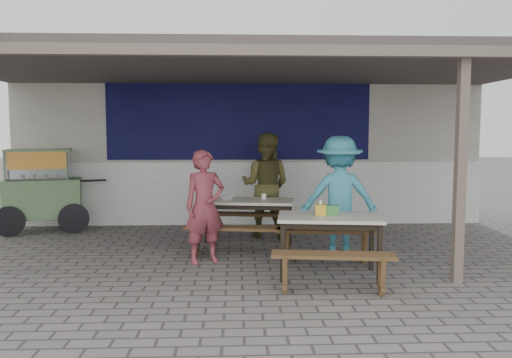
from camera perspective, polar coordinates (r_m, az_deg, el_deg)
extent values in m
plane|color=slate|center=(6.80, -0.10, -9.68)|extent=(60.00, 60.00, 0.00)
cube|color=beige|center=(10.17, -0.86, 5.22)|extent=(9.00, 1.20, 3.50)
cube|color=white|center=(9.61, -0.76, -1.65)|extent=(9.00, 0.10, 1.20)
cube|color=#0E0D40|center=(9.56, -1.98, 7.02)|extent=(5.00, 0.03, 1.60)
cube|color=#4E4643|center=(7.64, -0.39, 12.75)|extent=(9.00, 4.20, 0.12)
cube|color=#716355|center=(5.60, 0.31, 14.49)|extent=(9.00, 0.12, 0.12)
cube|color=#716355|center=(6.25, 22.32, 1.17)|extent=(0.11, 0.11, 2.70)
cube|color=beige|center=(7.56, -1.26, -2.53)|extent=(1.54, 0.89, 0.04)
cube|color=black|center=(7.57, -1.26, -2.98)|extent=(1.43, 0.78, 0.06)
cube|color=black|center=(7.46, -6.67, -5.59)|extent=(0.05, 0.05, 0.71)
cube|color=black|center=(7.28, 3.71, -5.83)|extent=(0.05, 0.05, 0.71)
cube|color=black|center=(8.00, -5.76, -4.84)|extent=(0.05, 0.05, 0.71)
cube|color=black|center=(7.84, 3.89, -5.03)|extent=(0.05, 0.05, 0.71)
cube|color=brown|center=(7.01, -1.90, -5.63)|extent=(1.58, 0.51, 0.04)
cube|color=brown|center=(7.17, -6.92, -7.25)|extent=(0.09, 0.28, 0.41)
cube|color=brown|center=(7.00, 3.26, -7.54)|extent=(0.09, 0.28, 0.41)
cube|color=brown|center=(8.20, -0.70, -4.04)|extent=(1.58, 0.51, 0.04)
cube|color=brown|center=(8.34, -5.01, -5.47)|extent=(0.09, 0.28, 0.41)
cube|color=brown|center=(8.19, 3.70, -5.66)|extent=(0.09, 0.28, 0.41)
cube|color=beige|center=(6.16, 8.38, -4.36)|extent=(1.32, 0.89, 0.04)
cube|color=black|center=(6.17, 8.37, -4.91)|extent=(1.21, 0.78, 0.06)
cube|color=black|center=(5.92, 3.04, -8.41)|extent=(0.05, 0.05, 0.71)
cube|color=black|center=(5.99, 13.94, -8.38)|extent=(0.05, 0.05, 0.71)
cube|color=black|center=(6.53, 3.21, -7.12)|extent=(0.05, 0.05, 0.71)
cube|color=black|center=(6.59, 13.07, -7.12)|extent=(0.05, 0.05, 0.71)
cube|color=brown|center=(5.54, 8.80, -8.60)|extent=(1.37, 0.44, 0.04)
cube|color=brown|center=(5.59, 3.34, -10.82)|extent=(0.08, 0.28, 0.41)
cube|color=brown|center=(5.66, 14.12, -10.76)|extent=(0.08, 0.28, 0.41)
cube|color=brown|center=(6.89, 7.98, -5.87)|extent=(1.37, 0.44, 0.04)
cube|color=brown|center=(6.93, 3.62, -7.67)|extent=(0.08, 0.28, 0.41)
cube|color=brown|center=(6.99, 12.26, -7.67)|extent=(0.08, 0.28, 0.41)
cube|color=#65875A|center=(9.68, -23.12, -1.96)|extent=(1.39, 0.96, 0.66)
cube|color=#65875A|center=(9.72, -23.05, -3.99)|extent=(1.34, 0.91, 0.05)
cylinder|color=black|center=(9.44, -26.40, -4.38)|extent=(0.52, 0.18, 0.53)
cylinder|color=black|center=(9.33, -20.11, -4.27)|extent=(0.52, 0.18, 0.53)
cube|color=silver|center=(9.63, -23.53, 1.50)|extent=(1.14, 0.81, 0.52)
cube|color=#65875A|center=(9.62, -23.58, 3.04)|extent=(1.19, 0.86, 0.04)
cube|color=#D96533|center=(9.33, -23.75, 1.94)|extent=(0.91, 0.26, 0.30)
cylinder|color=black|center=(9.60, -18.72, -0.18)|extent=(0.64, 0.21, 0.04)
imported|color=brown|center=(6.77, -5.88, -3.15)|extent=(0.66, 0.55, 1.53)
imported|color=brown|center=(8.42, 1.11, -0.72)|extent=(1.02, 0.90, 1.76)
imported|color=teal|center=(7.12, 9.49, -2.05)|extent=(1.15, 0.70, 1.71)
cube|color=gold|center=(6.19, 7.38, -3.50)|extent=(0.14, 0.14, 0.13)
cube|color=#377C38|center=(6.22, 8.60, -3.52)|extent=(0.19, 0.14, 0.12)
cylinder|color=white|center=(7.64, 0.90, -1.98)|extent=(0.07, 0.07, 0.08)
imported|color=silver|center=(7.59, -3.28, -2.15)|extent=(0.27, 0.27, 0.05)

